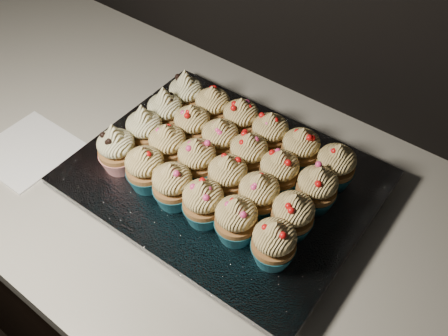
{
  "coord_description": "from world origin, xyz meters",
  "views": [
    {
      "loc": [
        0.27,
        1.28,
        1.54
      ],
      "look_at": [
        -0.06,
        1.71,
        0.95
      ],
      "focal_mm": 40.0,
      "sensor_mm": 36.0,
      "label": 1
    }
  ],
  "objects": [
    {
      "name": "worktop",
      "position": [
        0.0,
        1.7,
        0.88
      ],
      "size": [
        2.44,
        0.64,
        0.04
      ],
      "primitive_type": "cube",
      "color": "beige",
      "rests_on": "cabinet"
    },
    {
      "name": "cupcake_5",
      "position": [
        0.09,
        1.62,
        0.97
      ],
      "size": [
        0.06,
        0.06,
        0.08
      ],
      "color": "#175D6F",
      "rests_on": "foil_lining"
    },
    {
      "name": "cupcake_7",
      "position": [
        -0.15,
        1.68,
        0.97
      ],
      "size": [
        0.06,
        0.06,
        0.08
      ],
      "color": "#175D6F",
      "rests_on": "foil_lining"
    },
    {
      "name": "cupcake_21",
      "position": [
        -0.04,
        1.8,
        0.97
      ],
      "size": [
        0.06,
        0.06,
        0.08
      ],
      "color": "#175D6F",
      "rests_on": "foil_lining"
    },
    {
      "name": "cupcake_9",
      "position": [
        -0.03,
        1.68,
        0.97
      ],
      "size": [
        0.06,
        0.06,
        0.08
      ],
      "color": "#175D6F",
      "rests_on": "foil_lining"
    },
    {
      "name": "napkin",
      "position": [
        -0.39,
        1.56,
        0.9
      ],
      "size": [
        0.15,
        0.15,
        0.0
      ],
      "primitive_type": "cube",
      "rotation": [
        0.0,
        0.0,
        0.01
      ],
      "color": "white",
      "rests_on": "worktop"
    },
    {
      "name": "cupcake_19",
      "position": [
        -0.15,
        1.79,
        0.97
      ],
      "size": [
        0.06,
        0.06,
        0.08
      ],
      "color": "#175D6F",
      "rests_on": "foil_lining"
    },
    {
      "name": "cupcake_22",
      "position": [
        0.02,
        1.8,
        0.97
      ],
      "size": [
        0.06,
        0.06,
        0.08
      ],
      "color": "#175D6F",
      "rests_on": "foil_lining"
    },
    {
      "name": "cupcake_1",
      "position": [
        -0.14,
        1.62,
        0.97
      ],
      "size": [
        0.06,
        0.06,
        0.08
      ],
      "color": "#175D6F",
      "rests_on": "foil_lining"
    },
    {
      "name": "cupcake_11",
      "position": [
        0.08,
        1.68,
        0.97
      ],
      "size": [
        0.06,
        0.06,
        0.08
      ],
      "color": "#175D6F",
      "rests_on": "foil_lining"
    },
    {
      "name": "cupcake_3",
      "position": [
        -0.03,
        1.62,
        0.97
      ],
      "size": [
        0.06,
        0.06,
        0.08
      ],
      "color": "#175D6F",
      "rests_on": "foil_lining"
    },
    {
      "name": "cupcake_13",
      "position": [
        -0.15,
        1.74,
        0.97
      ],
      "size": [
        0.06,
        0.06,
        0.08
      ],
      "color": "#175D6F",
      "rests_on": "foil_lining"
    },
    {
      "name": "cupcake_16",
      "position": [
        0.02,
        1.74,
        0.97
      ],
      "size": [
        0.06,
        0.06,
        0.08
      ],
      "color": "#175D6F",
      "rests_on": "foil_lining"
    },
    {
      "name": "cupcake_6",
      "position": [
        -0.2,
        1.68,
        0.97
      ],
      "size": [
        0.06,
        0.06,
        0.1
      ],
      "color": "red",
      "rests_on": "foil_lining"
    },
    {
      "name": "foil_lining",
      "position": [
        -0.06,
        1.71,
        0.93
      ],
      "size": [
        0.47,
        0.37,
        0.01
      ],
      "primitive_type": "cube",
      "rotation": [
        0.0,
        0.0,
        0.02
      ],
      "color": "silver",
      "rests_on": "baking_tray"
    },
    {
      "name": "cupcake_23",
      "position": [
        0.08,
        1.8,
        0.97
      ],
      "size": [
        0.06,
        0.06,
        0.08
      ],
      "color": "#175D6F",
      "rests_on": "foil_lining"
    },
    {
      "name": "cupcake_2",
      "position": [
        -0.09,
        1.62,
        0.97
      ],
      "size": [
        0.06,
        0.06,
        0.08
      ],
      "color": "#175D6F",
      "rests_on": "foil_lining"
    },
    {
      "name": "cupcake_14",
      "position": [
        -0.09,
        1.74,
        0.97
      ],
      "size": [
        0.06,
        0.06,
        0.08
      ],
      "color": "#175D6F",
      "rests_on": "foil_lining"
    },
    {
      "name": "cupcake_0",
      "position": [
        -0.21,
        1.62,
        0.97
      ],
      "size": [
        0.06,
        0.06,
        0.1
      ],
      "color": "red",
      "rests_on": "foil_lining"
    },
    {
      "name": "baking_tray",
      "position": [
        -0.06,
        1.71,
        0.91
      ],
      "size": [
        0.44,
        0.34,
        0.02
      ],
      "primitive_type": "cube",
      "rotation": [
        0.0,
        0.0,
        0.02
      ],
      "color": "black",
      "rests_on": "worktop"
    },
    {
      "name": "cabinet",
      "position": [
        0.0,
        1.7,
        0.43
      ],
      "size": [
        2.4,
        0.6,
        0.86
      ],
      "primitive_type": "cube",
      "color": "black",
      "rests_on": "ground"
    },
    {
      "name": "cupcake_12",
      "position": [
        -0.21,
        1.73,
        0.97
      ],
      "size": [
        0.06,
        0.06,
        0.1
      ],
      "color": "red",
      "rests_on": "foil_lining"
    },
    {
      "name": "cupcake_10",
      "position": [
        0.02,
        1.68,
        0.97
      ],
      "size": [
        0.06,
        0.06,
        0.08
      ],
      "color": "#175D6F",
      "rests_on": "foil_lining"
    },
    {
      "name": "cupcake_17",
      "position": [
        0.09,
        1.74,
        0.97
      ],
      "size": [
        0.06,
        0.06,
        0.08
      ],
      "color": "#175D6F",
      "rests_on": "foil_lining"
    },
    {
      "name": "cupcake_4",
      "position": [
        0.03,
        1.62,
        0.97
      ],
      "size": [
        0.06,
        0.06,
        0.08
      ],
      "color": "#175D6F",
      "rests_on": "foil_lining"
    },
    {
      "name": "cupcake_8",
      "position": [
        -0.09,
        1.68,
        0.97
      ],
      "size": [
        0.06,
        0.06,
        0.08
      ],
      "color": "#175D6F",
      "rests_on": "foil_lining"
    },
    {
      "name": "cupcake_20",
      "position": [
        -0.09,
        1.8,
        0.97
      ],
      "size": [
        0.06,
        0.06,
        0.08
      ],
      "color": "#175D6F",
      "rests_on": "foil_lining"
    },
    {
      "name": "cupcake_18",
      "position": [
        -0.21,
        1.79,
        0.97
      ],
      "size": [
        0.06,
        0.06,
        0.1
      ],
      "color": "red",
      "rests_on": "foil_lining"
    },
    {
      "name": "cupcake_15",
      "position": [
        -0.04,
        1.74,
        0.97
      ],
      "size": [
        0.06,
        0.06,
        0.08
      ],
      "color": "#175D6F",
      "rests_on": "foil_lining"
    }
  ]
}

